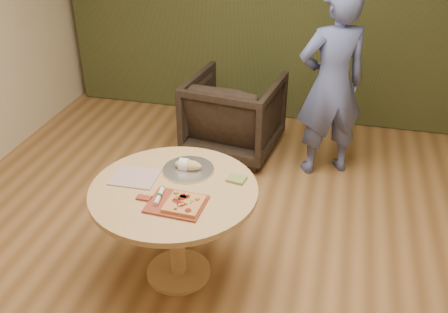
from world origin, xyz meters
The scene contains 11 objects.
room_shell centered at (0.00, 0.00, 1.40)m, with size 5.04×6.04×2.84m.
pedestal_table centered at (-0.23, 0.05, 0.61)m, with size 1.12×1.12×0.75m.
pizza_paddle centered at (-0.16, -0.12, 0.76)m, with size 0.45×0.30×0.01m.
flatbread_pizza centered at (-0.10, -0.13, 0.78)m, with size 0.23×0.23×0.04m.
cutlery_roll centered at (-0.27, -0.10, 0.78)m, with size 0.05×0.20×0.03m.
newspaper centered at (-0.52, 0.10, 0.76)m, with size 0.30×0.25×0.01m, color silver.
serving_tray centered at (-0.20, 0.28, 0.76)m, with size 0.36×0.36×0.02m.
bread_roll centered at (-0.21, 0.28, 0.79)m, with size 0.19×0.09×0.09m.
green_packet centered at (0.15, 0.24, 0.76)m, with size 0.12×0.10×0.02m, color #5E7032.
armchair centered at (-0.25, 1.95, 0.44)m, with size 0.86×0.81×0.89m, color black.
person_standing centered at (0.68, 1.77, 0.89)m, with size 0.65×0.42×1.77m, color #505D98.
Camera 1 is at (0.75, -2.51, 2.58)m, focal length 40.00 mm.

